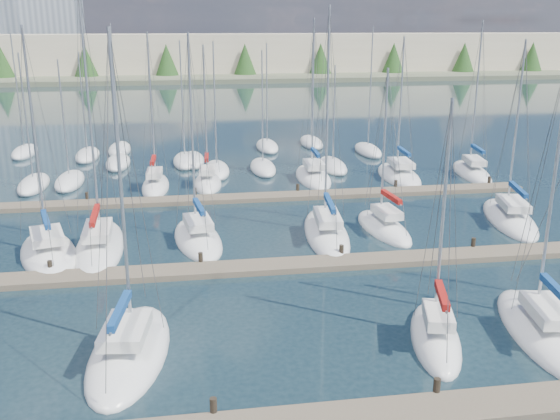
{
  "coord_description": "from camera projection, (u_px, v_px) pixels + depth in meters",
  "views": [
    {
      "loc": [
        -4.54,
        -15.57,
        13.12
      ],
      "look_at": [
        0.0,
        14.0,
        4.0
      ],
      "focal_mm": 40.0,
      "sensor_mm": 36.0,
      "label": 1
    }
  ],
  "objects": [
    {
      "name": "distant_boats",
      "position": [
        188.0,
        160.0,
        59.87
      ],
      "size": [
        36.93,
        20.75,
        13.3
      ],
      "color": "#9EA0A5",
      "rests_on": "ground"
    },
    {
      "name": "sailboat_m",
      "position": [
        510.0,
        218.0,
        42.52
      ],
      "size": [
        4.85,
        9.59,
        12.71
      ],
      "rotation": [
        0.0,
        0.0,
        -0.23
      ],
      "color": "white",
      "rests_on": "ground"
    },
    {
      "name": "shoreline",
      "position": [
        146.0,
        44.0,
        156.7
      ],
      "size": [
        400.0,
        60.0,
        38.0
      ],
      "color": "#666B51",
      "rests_on": "ground"
    },
    {
      "name": "sailboat_h",
      "position": [
        49.0,
        253.0,
        36.21
      ],
      "size": [
        5.17,
        8.67,
        13.64
      ],
      "rotation": [
        0.0,
        0.0,
        0.27
      ],
      "color": "white",
      "rests_on": "ground"
    },
    {
      "name": "sailboat_p",
      "position": [
        313.0,
        177.0,
        53.81
      ],
      "size": [
        3.06,
        8.42,
        14.08
      ],
      "rotation": [
        0.0,
        0.0,
        -0.03
      ],
      "color": "white",
      "rests_on": "ground"
    },
    {
      "name": "sailboat_k",
      "position": [
        326.0,
        233.0,
        39.62
      ],
      "size": [
        3.62,
        10.06,
        14.75
      ],
      "rotation": [
        0.0,
        0.0,
        -0.1
      ],
      "color": "white",
      "rests_on": "ground"
    },
    {
      "name": "sailboat_r",
      "position": [
        472.0,
        172.0,
        55.31
      ],
      "size": [
        3.73,
        8.77,
        13.89
      ],
      "rotation": [
        0.0,
        0.0,
        -0.15
      ],
      "color": "white",
      "rests_on": "ground"
    },
    {
      "name": "sailboat_q",
      "position": [
        399.0,
        175.0,
        54.33
      ],
      "size": [
        3.66,
        8.93,
        12.6
      ],
      "rotation": [
        0.0,
        0.0,
        -0.07
      ],
      "color": "white",
      "rests_on": "ground"
    },
    {
      "name": "sailboat_e",
      "position": [
        541.0,
        331.0,
        27.13
      ],
      "size": [
        4.09,
        8.76,
        13.39
      ],
      "rotation": [
        0.0,
        0.0,
        -0.17
      ],
      "color": "white",
      "rests_on": "ground"
    },
    {
      "name": "sailboat_l",
      "position": [
        384.0,
        228.0,
        40.59
      ],
      "size": [
        2.94,
        7.3,
        11.08
      ],
      "rotation": [
        0.0,
        0.0,
        0.09
      ],
      "color": "white",
      "rests_on": "ground"
    },
    {
      "name": "sailboat_j",
      "position": [
        198.0,
        238.0,
        38.59
      ],
      "size": [
        3.74,
        8.12,
        13.23
      ],
      "rotation": [
        0.0,
        0.0,
        0.13
      ],
      "color": "white",
      "rests_on": "ground"
    },
    {
      "name": "sailboat_d",
      "position": [
        435.0,
        337.0,
        26.55
      ],
      "size": [
        3.64,
        6.77,
        11.0
      ],
      "rotation": [
        0.0,
        0.0,
        -0.26
      ],
      "color": "white",
      "rests_on": "ground"
    },
    {
      "name": "sailboat_n",
      "position": [
        155.0,
        185.0,
        50.85
      ],
      "size": [
        2.36,
        7.18,
        13.06
      ],
      "rotation": [
        0.0,
        0.0,
        -0.03
      ],
      "color": "white",
      "rests_on": "ground"
    },
    {
      "name": "sailboat_i",
      "position": [
        100.0,
        246.0,
        37.22
      ],
      "size": [
        3.2,
        9.94,
        15.78
      ],
      "rotation": [
        0.0,
        0.0,
        0.04
      ],
      "color": "white",
      "rests_on": "ground"
    },
    {
      "name": "ground",
      "position": [
        223.0,
        133.0,
        75.93
      ],
      "size": [
        400.0,
        400.0,
        0.0
      ],
      "primitive_type": "plane",
      "color": "#1B2E37",
      "rests_on": "ground"
    },
    {
      "name": "sailboat_o",
      "position": [
        208.0,
        183.0,
        51.71
      ],
      "size": [
        2.58,
        6.35,
        12.04
      ],
      "rotation": [
        0.0,
        0.0,
        -0.05
      ],
      "color": "white",
      "rests_on": "ground"
    },
    {
      "name": "sailboat_c",
      "position": [
        129.0,
        351.0,
        25.44
      ],
      "size": [
        4.02,
        8.51,
        13.66
      ],
      "rotation": [
        0.0,
        0.0,
        -0.12
      ],
      "color": "white",
      "rests_on": "ground"
    },
    {
      "name": "dock_far",
      "position": [
        248.0,
        198.0,
        47.54
      ],
      "size": [
        44.0,
        1.93,
        1.1
      ],
      "color": "#6B5E4C",
      "rests_on": "ground"
    },
    {
      "name": "dock_mid",
      "position": [
        274.0,
        266.0,
        34.3
      ],
      "size": [
        44.0,
        1.93,
        1.1
      ],
      "color": "#6B5E4C",
      "rests_on": "ground"
    }
  ]
}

